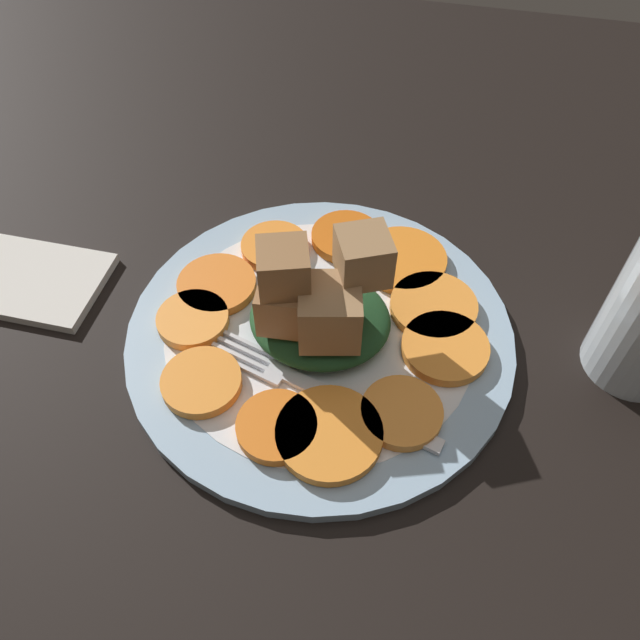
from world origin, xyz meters
TOP-DOWN VIEW (x-y plane):
  - table_slab at (0.00, 0.00)cm, footprint 120.00×120.00cm
  - plate at (0.00, 0.00)cm, footprint 29.84×29.84cm
  - carrot_slice_0 at (8.27, 3.83)cm, footprint 6.85×6.85cm
  - carrot_slice_1 at (5.16, 8.36)cm, footprint 7.33×7.33cm
  - carrot_slice_2 at (-0.27, 10.01)cm, footprint 6.04×6.04cm
  - carrot_slice_3 at (-5.71, 7.44)cm, footprint 5.72×5.72cm
  - carrot_slice_4 at (-9.08, 2.14)cm, footprint 6.36×6.36cm
  - carrot_slice_5 at (-9.69, -1.71)cm, footprint 5.56×5.56cm
  - carrot_slice_6 at (-7.07, -7.00)cm, footprint 5.78×5.78cm
  - carrot_slice_7 at (-0.86, -9.25)cm, footprint 5.55×5.55cm
  - carrot_slice_8 at (2.72, -8.99)cm, footprint 7.30×7.30cm
  - carrot_slice_9 at (7.23, -6.25)cm, footprint 5.69×5.69cm
  - carrot_slice_10 at (9.57, 0.06)cm, footprint 6.53×6.53cm
  - center_pile at (0.05, -0.57)cm, footprint 10.75×9.68cm
  - fork at (0.99, -5.58)cm, footprint 18.11×6.67cm
  - napkin at (-25.86, -0.11)cm, footprint 13.98×8.39cm

SIDE VIEW (x-z plane):
  - table_slab at x=0.00cm, z-range 0.00..2.00cm
  - napkin at x=-25.86cm, z-range 2.00..2.80cm
  - plate at x=0.00cm, z-range 1.99..3.04cm
  - fork at x=0.99cm, z-range 3.10..3.50cm
  - carrot_slice_0 at x=8.27cm, z-range 3.10..3.93cm
  - carrot_slice_1 at x=5.16cm, z-range 3.10..3.93cm
  - carrot_slice_2 at x=-0.27cm, z-range 3.10..3.93cm
  - carrot_slice_3 at x=-5.71cm, z-range 3.10..3.93cm
  - carrot_slice_4 at x=-9.08cm, z-range 3.10..3.93cm
  - carrot_slice_5 at x=-9.69cm, z-range 3.10..3.93cm
  - carrot_slice_6 at x=-7.07cm, z-range 3.10..3.93cm
  - carrot_slice_7 at x=-0.86cm, z-range 3.10..3.93cm
  - carrot_slice_8 at x=2.72cm, z-range 3.10..3.93cm
  - carrot_slice_9 at x=7.23cm, z-range 3.10..3.93cm
  - carrot_slice_10 at x=9.57cm, z-range 3.10..3.93cm
  - center_pile at x=0.05cm, z-range 1.65..11.05cm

